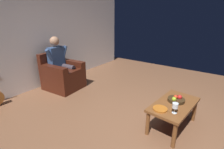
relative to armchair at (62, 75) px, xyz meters
The scene contains 8 objects.
ground_plane 2.61m from the armchair, 82.80° to the left, with size 7.47×7.47×0.00m, color brown.
wall_back 1.15m from the armchair, 59.64° to the right, with size 6.62×0.06×2.57m, color silver.
armchair is the anchor object (origin of this frame).
person_seated 0.37m from the armchair, 85.45° to the right, with size 0.66×0.61×1.27m.
coffee_table 2.74m from the armchair, 90.16° to the left, with size 1.00×0.61×0.44m.
wine_glass_near 2.84m from the armchair, 84.60° to the left, with size 0.08×0.08×0.16m.
fruit_bowl 2.74m from the armchair, 91.96° to the left, with size 0.27×0.27×0.11m.
decorative_dish 2.64m from the armchair, 83.50° to the left, with size 0.21×0.21×0.02m, color #AC5D1D.
Camera 1 is at (2.17, 0.77, 1.78)m, focal length 27.30 mm.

